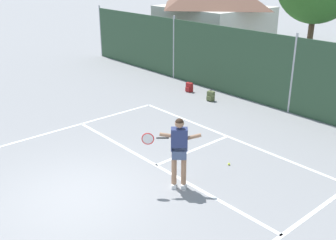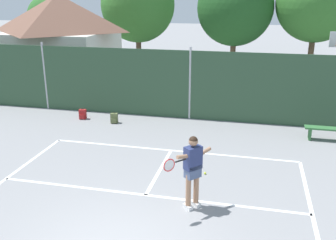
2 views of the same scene
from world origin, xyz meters
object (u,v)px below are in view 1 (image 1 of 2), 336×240
backpack_red (189,87)px  tennis_player (179,147)px  tennis_ball (229,164)px  backpack_olive (211,96)px

backpack_red → tennis_player: bearing=-46.1°
backpack_red → tennis_ball: bearing=-34.8°
backpack_olive → backpack_red: bearing=172.2°
tennis_player → backpack_olive: tennis_player is taller
tennis_ball → backpack_olive: backpack_olive is taller
backpack_olive → tennis_player: bearing=-53.6°
tennis_player → backpack_red: (-5.57, 5.77, -0.92)m
tennis_ball → backpack_olive: size_ratio=0.14×
tennis_player → backpack_olive: bearing=126.4°
backpack_red → backpack_olive: same height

